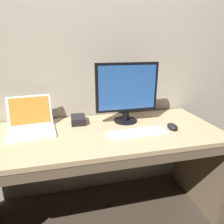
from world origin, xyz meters
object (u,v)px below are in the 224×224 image
Objects in this scene: external_drive_box at (78,120)px; computer_mouse at (172,126)px; laptop_white at (31,125)px; wired_keyboard at (138,133)px; external_monitor at (127,91)px.

computer_mouse is at bearing -23.38° from external_drive_box.
laptop_white is 2.25× the size of external_drive_box.
computer_mouse is (0.27, 0.02, 0.01)m from wired_keyboard.
external_monitor is (0.71, 0.01, 0.21)m from laptop_white.
external_monitor reaches higher than laptop_white.
wired_keyboard is at bearing -38.01° from external_drive_box.
laptop_white is at bearing 163.11° from wired_keyboard.
computer_mouse is at bearing 3.68° from wired_keyboard.
wired_keyboard is (0.01, -0.24, -0.25)m from external_monitor.
laptop_white is 0.74× the size of external_monitor.
computer_mouse is at bearing -11.49° from laptop_white.
laptop_white is 0.85× the size of wired_keyboard.
laptop_white is 0.35m from external_drive_box.
external_monitor is 0.44m from external_drive_box.
external_monitor reaches higher than computer_mouse.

